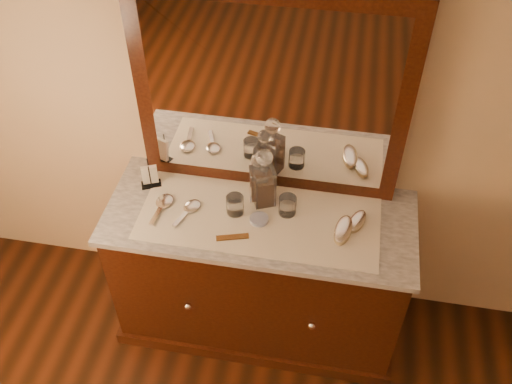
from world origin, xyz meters
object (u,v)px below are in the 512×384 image
at_px(dresser_cabinet, 259,274).
at_px(decanter_left, 258,181).
at_px(comb, 232,237).
at_px(hand_mirror_outer, 163,204).
at_px(mirror_frame, 270,95).
at_px(brush_far, 357,222).
at_px(hand_mirror_inner, 190,208).
at_px(decanter_right, 264,183).
at_px(brush_near, 343,230).
at_px(pin_dish, 259,219).
at_px(napkin_rack, 150,176).

bearing_deg(dresser_cabinet, decanter_left, 104.39).
bearing_deg(comb, hand_mirror_outer, 142.16).
bearing_deg(mirror_frame, brush_far, -26.94).
distance_m(brush_far, hand_mirror_inner, 0.77).
xyz_separation_m(mirror_frame, decanter_right, (0.00, -0.15, -0.38)).
bearing_deg(hand_mirror_outer, brush_near, -2.04).
height_order(decanter_right, brush_far, decanter_right).
bearing_deg(dresser_cabinet, mirror_frame, 90.00).
xyz_separation_m(pin_dish, decanter_left, (-0.03, 0.15, 0.09)).
bearing_deg(decanter_left, hand_mirror_outer, -162.39).
distance_m(dresser_cabinet, decanter_right, 0.57).
relative_size(comb, napkin_rack, 1.03).
relative_size(decanter_right, brush_far, 2.02).
distance_m(comb, brush_far, 0.57).
relative_size(dresser_cabinet, pin_dish, 16.06).
height_order(pin_dish, hand_mirror_inner, hand_mirror_inner).
distance_m(decanter_left, decanter_right, 0.05).
bearing_deg(decanter_right, comb, -111.41).
bearing_deg(hand_mirror_inner, decanter_right, 19.51).
bearing_deg(hand_mirror_outer, pin_dish, -2.15).
bearing_deg(decanter_left, decanter_right, -38.92).
bearing_deg(comb, dresser_cabinet, 42.17).
bearing_deg(hand_mirror_outer, brush_far, 2.35).
relative_size(mirror_frame, hand_mirror_inner, 6.07).
relative_size(comb, brush_far, 0.94).
distance_m(dresser_cabinet, hand_mirror_outer, 0.64).
xyz_separation_m(mirror_frame, decanter_left, (-0.03, -0.13, -0.40)).
height_order(pin_dish, hand_mirror_outer, hand_mirror_outer).
bearing_deg(hand_mirror_outer, decanter_left, 17.61).
bearing_deg(hand_mirror_inner, dresser_cabinet, 4.20).
distance_m(comb, decanter_left, 0.30).
distance_m(decanter_right, hand_mirror_inner, 0.37).
height_order(mirror_frame, brush_far, mirror_frame).
relative_size(napkin_rack, decanter_left, 0.55).
relative_size(mirror_frame, comb, 8.21).
relative_size(mirror_frame, napkin_rack, 8.45).
xyz_separation_m(comb, brush_far, (0.54, 0.18, 0.02)).
xyz_separation_m(decanter_left, hand_mirror_outer, (-0.43, -0.14, -0.09)).
xyz_separation_m(dresser_cabinet, mirror_frame, (0.00, 0.25, 0.94)).
height_order(decanter_left, hand_mirror_outer, decanter_left).
relative_size(comb, brush_near, 0.81).
distance_m(pin_dish, comb, 0.16).
bearing_deg(brush_far, pin_dish, -172.98).
bearing_deg(comb, brush_near, -3.60).
distance_m(brush_near, brush_far, 0.09).
bearing_deg(decanter_left, mirror_frame, 76.48).
bearing_deg(brush_near, brush_far, 48.79).
relative_size(brush_near, hand_mirror_outer, 0.85).
distance_m(mirror_frame, hand_mirror_inner, 0.65).
xyz_separation_m(brush_near, hand_mirror_outer, (-0.84, 0.03, -0.01)).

